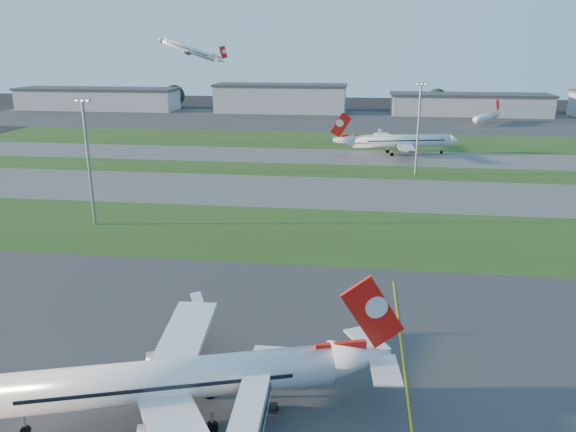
% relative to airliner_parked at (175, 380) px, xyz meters
% --- Properties ---
extents(ground, '(700.00, 700.00, 0.00)m').
position_rel_airliner_parked_xyz_m(ground, '(18.15, 6.79, -4.37)').
color(ground, black).
rests_on(ground, ground).
extents(apron_near, '(300.00, 70.00, 0.01)m').
position_rel_airliner_parked_xyz_m(apron_near, '(18.15, 6.79, -4.37)').
color(apron_near, '#333335').
rests_on(apron_near, ground).
extents(grass_strip_a, '(300.00, 34.00, 0.01)m').
position_rel_airliner_parked_xyz_m(grass_strip_a, '(18.15, 58.79, -4.37)').
color(grass_strip_a, '#284316').
rests_on(grass_strip_a, ground).
extents(taxiway_a, '(300.00, 32.00, 0.01)m').
position_rel_airliner_parked_xyz_m(taxiway_a, '(18.15, 91.79, -4.37)').
color(taxiway_a, '#515154').
rests_on(taxiway_a, ground).
extents(grass_strip_b, '(300.00, 18.00, 0.01)m').
position_rel_airliner_parked_xyz_m(grass_strip_b, '(18.15, 116.79, -4.37)').
color(grass_strip_b, '#284316').
rests_on(grass_strip_b, ground).
extents(taxiway_b, '(300.00, 26.00, 0.01)m').
position_rel_airliner_parked_xyz_m(taxiway_b, '(18.15, 138.79, -4.37)').
color(taxiway_b, '#515154').
rests_on(taxiway_b, ground).
extents(grass_strip_c, '(300.00, 40.00, 0.01)m').
position_rel_airliner_parked_xyz_m(grass_strip_c, '(18.15, 171.79, -4.37)').
color(grass_strip_c, '#284316').
rests_on(grass_strip_c, ground).
extents(apron_far, '(400.00, 80.00, 0.01)m').
position_rel_airliner_parked_xyz_m(apron_far, '(18.15, 231.79, -4.37)').
color(apron_far, '#333335').
rests_on(apron_far, ground).
extents(yellow_line, '(0.25, 60.00, 0.02)m').
position_rel_airliner_parked_xyz_m(yellow_line, '(23.15, 6.79, -4.37)').
color(yellow_line, gold).
rests_on(yellow_line, ground).
extents(airliner_parked, '(38.72, 32.61, 12.46)m').
position_rel_airliner_parked_xyz_m(airliner_parked, '(0.00, 0.00, 0.00)').
color(airliner_parked, white).
rests_on(airliner_parked, ground).
extents(airliner_taxiing, '(40.44, 33.93, 12.79)m').
position_rel_airliner_parked_xyz_m(airliner_taxiing, '(30.50, 145.53, 0.12)').
color(airliner_taxiing, white).
rests_on(airliner_taxiing, ground).
extents(airliner_departing, '(29.15, 24.45, 9.23)m').
position_rel_airliner_parked_xyz_m(airliner_departing, '(-61.58, 212.04, 28.90)').
color(airliner_departing, white).
extents(mini_jet_near, '(16.60, 25.19, 9.48)m').
position_rel_airliner_parked_xyz_m(mini_jet_near, '(75.54, 228.24, -1.09)').
color(mini_jet_near, white).
rests_on(mini_jet_near, ground).
extents(light_mast_west, '(3.20, 0.70, 25.80)m').
position_rel_airliner_parked_xyz_m(light_mast_west, '(-36.85, 58.79, 10.44)').
color(light_mast_west, gray).
rests_on(light_mast_west, ground).
extents(light_mast_centre, '(3.20, 0.70, 25.80)m').
position_rel_airliner_parked_xyz_m(light_mast_centre, '(33.15, 114.79, 10.44)').
color(light_mast_centre, gray).
rests_on(light_mast_centre, ground).
extents(hangar_far_west, '(91.80, 23.00, 12.20)m').
position_rel_airliner_parked_xyz_m(hangar_far_west, '(-131.85, 261.79, 1.76)').
color(hangar_far_west, '#9C9FA4').
rests_on(hangar_far_west, ground).
extents(hangar_west, '(71.40, 23.00, 15.20)m').
position_rel_airliner_parked_xyz_m(hangar_west, '(-26.85, 261.79, 3.26)').
color(hangar_west, '#9C9FA4').
rests_on(hangar_west, ground).
extents(hangar_east, '(81.60, 23.00, 11.20)m').
position_rel_airliner_parked_xyz_m(hangar_east, '(73.15, 261.79, 1.26)').
color(hangar_east, '#9C9FA4').
rests_on(hangar_east, ground).
extents(tree_far_west, '(11.00, 11.00, 12.00)m').
position_rel_airliner_parked_xyz_m(tree_far_west, '(-171.85, 274.79, 2.11)').
color(tree_far_west, black).
rests_on(tree_far_west, ground).
extents(tree_west, '(12.10, 12.10, 13.20)m').
position_rel_airliner_parked_xyz_m(tree_west, '(-91.85, 276.79, 2.76)').
color(tree_west, black).
rests_on(tree_west, ground).
extents(tree_mid_west, '(9.90, 9.90, 10.80)m').
position_rel_airliner_parked_xyz_m(tree_mid_west, '(-1.85, 272.79, 1.46)').
color(tree_mid_west, black).
rests_on(tree_mid_west, ground).
extents(tree_mid_east, '(11.55, 11.55, 12.60)m').
position_rel_airliner_parked_xyz_m(tree_mid_east, '(58.15, 275.79, 2.44)').
color(tree_mid_east, black).
rests_on(tree_mid_east, ground).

